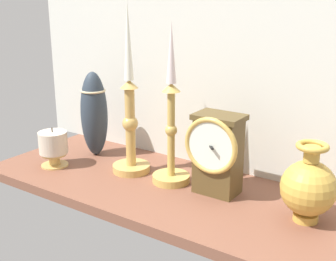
% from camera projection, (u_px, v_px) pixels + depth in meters
% --- Properties ---
extents(ground_plane, '(1.00, 0.36, 0.02)m').
position_uv_depth(ground_plane, '(177.00, 193.00, 1.06)').
color(ground_plane, brown).
extents(back_wall, '(1.20, 0.02, 0.65)m').
position_uv_depth(back_wall, '(219.00, 43.00, 1.11)').
color(back_wall, silver).
rests_on(back_wall, ground_plane).
extents(mantel_clock, '(0.13, 0.10, 0.19)m').
position_uv_depth(mantel_clock, '(217.00, 152.00, 1.01)').
color(mantel_clock, brown).
rests_on(mantel_clock, ground_plane).
extents(candlestick_tall_left, '(0.09, 0.09, 0.39)m').
position_uv_depth(candlestick_tall_left, '(171.00, 131.00, 1.06)').
color(candlestick_tall_left, tan).
rests_on(candlestick_tall_left, ground_plane).
extents(candlestick_tall_center, '(0.10, 0.10, 0.43)m').
position_uv_depth(candlestick_tall_center, '(130.00, 120.00, 1.12)').
color(candlestick_tall_center, tan).
rests_on(candlestick_tall_center, ground_plane).
extents(brass_vase_bulbous, '(0.11, 0.11, 0.17)m').
position_uv_depth(brass_vase_bulbous, '(308.00, 187.00, 0.89)').
color(brass_vase_bulbous, gold).
rests_on(brass_vase_bulbous, ground_plane).
extents(pillar_candle_front, '(0.08, 0.08, 0.11)m').
position_uv_depth(pillar_candle_front, '(53.00, 146.00, 1.18)').
color(pillar_candle_front, tan).
rests_on(pillar_candle_front, ground_plane).
extents(tall_ceramic_vase, '(0.07, 0.07, 0.24)m').
position_uv_depth(tall_ceramic_vase, '(94.00, 114.00, 1.25)').
color(tall_ceramic_vase, '#2B3541').
rests_on(tall_ceramic_vase, ground_plane).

